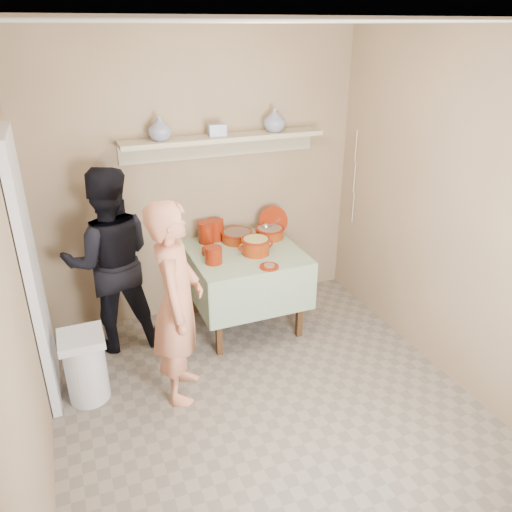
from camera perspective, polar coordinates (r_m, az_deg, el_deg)
name	(u,v)px	position (r m, az deg, el deg)	size (l,w,h in m)	color
ground	(275,419)	(3.80, 2.21, -18.07)	(3.50, 3.50, 0.00)	#74685B
tile_panel	(33,274)	(3.84, -24.17, -1.91)	(0.06, 0.70, 2.00)	silver
plate_stack_a	(206,232)	(4.60, -5.72, 2.71)	(0.15, 0.15, 0.20)	#6C1201
plate_stack_b	(215,230)	(4.66, -4.70, 3.00)	(0.16, 0.16, 0.19)	#6C1201
bowl_stack	(214,255)	(4.20, -4.87, 0.10)	(0.14, 0.14, 0.14)	#6C1201
empty_bowl	(212,251)	(4.39, -5.10, 0.57)	(0.17, 0.17, 0.05)	#6C1201
propped_lid	(273,221)	(4.80, 2.01, 4.02)	(0.29, 0.29, 0.02)	#6C1201
vase_right	(275,120)	(4.59, 2.14, 15.29)	(0.20, 0.20, 0.21)	navy
vase_left	(160,128)	(4.29, -10.93, 14.15)	(0.19, 0.19, 0.20)	navy
ceramic_box	(217,130)	(4.41, -4.47, 14.15)	(0.15, 0.11, 0.11)	navy
person_cook	(177,304)	(3.63, -8.98, -5.39)	(0.57, 0.37, 1.55)	#CA7A57
person_helper	(110,261)	(4.33, -16.33, -0.54)	(0.78, 0.61, 1.60)	black
room_shell	(280,208)	(2.95, 2.71, 5.52)	(3.04, 3.54, 2.62)	#977D5D
serving_table	(245,262)	(4.50, -1.32, -0.73)	(0.97, 0.97, 0.76)	#4C2D16
cazuela_meat_a	(237,235)	(4.62, -2.19, 2.36)	(0.30, 0.30, 0.10)	maroon
cazuela_meat_b	(270,232)	(4.70, 1.59, 2.78)	(0.28, 0.28, 0.10)	maroon
ladle	(266,226)	(4.69, 1.20, 3.39)	(0.08, 0.26, 0.19)	silver
cazuela_rice	(256,245)	(4.35, -0.03, 1.29)	(0.33, 0.25, 0.14)	maroon
front_plate	(269,266)	(4.13, 1.52, -1.20)	(0.16, 0.16, 0.03)	#6C1201
wall_shelf	(223,140)	(4.49, -3.78, 13.08)	(1.80, 0.25, 0.21)	tan
trash_bin	(86,367)	(4.00, -18.90, -11.87)	(0.32, 0.32, 0.56)	silver
electrical_cord	(355,177)	(4.98, 11.19, 8.82)	(0.01, 0.05, 0.90)	silver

